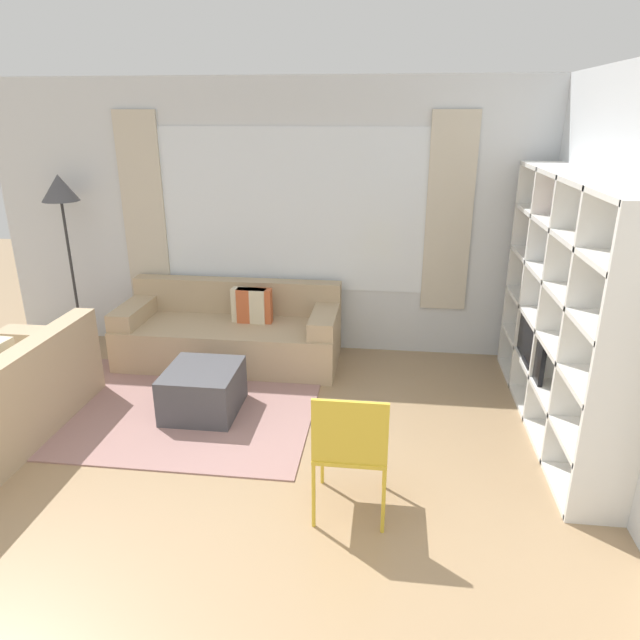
% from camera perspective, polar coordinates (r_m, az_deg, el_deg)
% --- Properties ---
extents(ground_plane, '(16.00, 16.00, 0.00)m').
position_cam_1_polar(ground_plane, '(3.47, -12.49, -23.69)').
color(ground_plane, '#9E7F5B').
extents(wall_back, '(6.17, 0.11, 2.70)m').
position_cam_1_polar(wall_back, '(5.82, -2.77, 10.00)').
color(wall_back, silver).
rests_on(wall_back, ground_plane).
extents(wall_right, '(0.07, 4.48, 2.70)m').
position_cam_1_polar(wall_right, '(4.38, 27.48, 4.27)').
color(wall_right, silver).
rests_on(wall_right, ground_plane).
extents(area_rug, '(2.96, 1.77, 0.01)m').
position_cam_1_polar(area_rug, '(5.17, -17.47, -8.21)').
color(area_rug, gray).
rests_on(area_rug, ground_plane).
extents(shelving_unit, '(0.36, 2.48, 1.96)m').
position_cam_1_polar(shelving_unit, '(4.69, 23.47, 1.00)').
color(shelving_unit, silver).
rests_on(shelving_unit, ground_plane).
extents(couch_main, '(2.15, 0.87, 0.76)m').
position_cam_1_polar(couch_main, '(5.78, -8.84, -1.32)').
color(couch_main, tan).
rests_on(couch_main, ground_plane).
extents(ottoman, '(0.58, 0.64, 0.39)m').
position_cam_1_polar(ottoman, '(4.87, -11.61, -6.93)').
color(ottoman, '#47474C').
rests_on(ottoman, ground_plane).
extents(floor_lamp, '(0.36, 0.36, 1.81)m').
position_cam_1_polar(floor_lamp, '(6.30, -24.49, 11.01)').
color(floor_lamp, black).
rests_on(floor_lamp, ground_plane).
extents(folding_chair, '(0.44, 0.46, 0.86)m').
position_cam_1_polar(folding_chair, '(3.48, 3.10, -12.22)').
color(folding_chair, gold).
rests_on(folding_chair, ground_plane).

